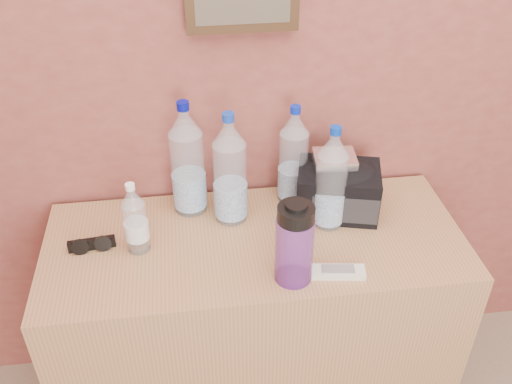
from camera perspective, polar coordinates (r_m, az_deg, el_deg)
dresser at (r=1.90m, az=-0.08°, el=-13.43°), size 1.20×0.50×0.75m
pet_large_a at (r=1.68m, az=-6.85°, el=2.77°), size 0.10×0.10×0.36m
pet_large_b at (r=1.63m, az=-2.62°, el=1.78°), size 0.09×0.09×0.35m
pet_large_c at (r=1.72m, az=3.75°, el=3.25°), size 0.09×0.09×0.32m
pet_large_d at (r=1.63m, az=7.50°, el=0.90°), size 0.09×0.09×0.32m
pet_small at (r=1.58m, az=-11.97°, el=-2.90°), size 0.06×0.06×0.22m
nalgene_bottle at (r=1.45m, az=3.88°, el=-5.09°), size 0.10×0.10×0.24m
sunglasses at (r=1.66m, az=-16.10°, el=-5.01°), size 0.13×0.06×0.03m
ac_remote at (r=1.54m, az=8.19°, el=-7.92°), size 0.15×0.07×0.02m
toiletry_bag at (r=1.72m, az=8.20°, el=0.44°), size 0.28×0.23×0.16m
foil_packet at (r=1.67m, az=7.86°, el=3.31°), size 0.13×0.11×0.03m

